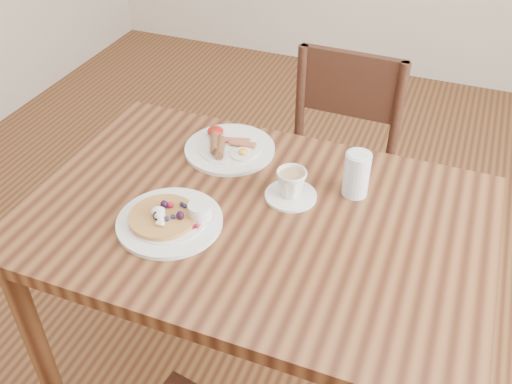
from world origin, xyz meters
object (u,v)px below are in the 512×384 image
teacup_saucer (291,186)px  water_glass (357,174)px  dining_table (256,241)px  pancake_plate (171,219)px  chair_far (333,166)px  breakfast_plate (228,147)px

teacup_saucer → water_glass: size_ratio=1.11×
dining_table → pancake_plate: bearing=-148.1°
teacup_saucer → water_glass: bearing=26.9°
chair_far → pancake_plate: (-0.24, -0.75, 0.27)m
dining_table → chair_far: size_ratio=1.36×
dining_table → teacup_saucer: teacup_saucer is taller
pancake_plate → teacup_saucer: bearing=40.8°
dining_table → breakfast_plate: breakfast_plate is taller
chair_far → teacup_saucer: 0.61m
pancake_plate → breakfast_plate: (0.00, 0.36, -0.00)m
chair_far → teacup_saucer: bearing=91.9°
chair_far → teacup_saucer: size_ratio=6.29×
pancake_plate → dining_table: bearing=31.9°
pancake_plate → breakfast_plate: 0.36m
teacup_saucer → water_glass: 0.18m
breakfast_plate → pancake_plate: bearing=-90.3°
breakfast_plate → teacup_saucer: teacup_saucer is taller
dining_table → water_glass: 0.32m
dining_table → breakfast_plate: (-0.18, 0.24, 0.11)m
chair_far → pancake_plate: bearing=73.4°
chair_far → teacup_saucer: chair_far is taller
breakfast_plate → teacup_saucer: 0.29m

